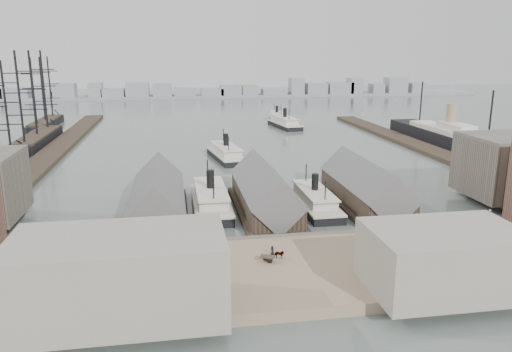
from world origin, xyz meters
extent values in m
plane|color=#525F5C|center=(0.00, 0.00, 0.00)|extent=(900.00, 900.00, 0.00)
cube|color=#89745C|center=(0.00, -20.00, 1.00)|extent=(180.00, 30.00, 2.00)
cube|color=#59544C|center=(0.00, -5.20, 1.15)|extent=(180.00, 1.20, 2.30)
cube|color=#2D231C|center=(-68.00, 100.00, 0.80)|extent=(10.00, 220.00, 1.60)
cube|color=#2D231C|center=(78.00, 90.00, 0.80)|extent=(10.00, 180.00, 1.60)
cube|color=#2D231C|center=(-26.00, 16.00, 0.60)|extent=(14.00, 42.00, 1.20)
cube|color=#2D231C|center=(-26.00, 17.00, 3.70)|extent=(12.00, 36.00, 5.00)
cube|color=#59595B|center=(-26.00, 17.00, 6.30)|extent=(12.60, 37.00, 12.60)
cube|color=#2D231C|center=(0.00, 16.00, 0.60)|extent=(14.00, 42.00, 1.20)
cube|color=#2D231C|center=(0.00, 17.00, 3.70)|extent=(12.00, 36.00, 5.00)
cube|color=#59595B|center=(0.00, 17.00, 6.30)|extent=(12.60, 37.00, 12.60)
cube|color=#2D231C|center=(26.00, 16.00, 0.60)|extent=(14.00, 42.00, 1.20)
cube|color=#2D231C|center=(26.00, 17.00, 3.70)|extent=(12.00, 36.00, 5.00)
cube|color=#59595B|center=(26.00, 17.00, 6.30)|extent=(12.60, 37.00, 12.60)
cube|color=gray|center=(20.00, -32.00, 7.00)|extent=(24.00, 16.00, 10.00)
cube|color=gray|center=(-30.00, -32.00, 8.00)|extent=(30.00, 16.00, 12.00)
cylinder|color=black|center=(-45.00, -7.00, 3.80)|extent=(0.16, 0.16, 3.60)
sphere|color=silver|center=(-45.00, -7.00, 5.70)|extent=(0.44, 0.44, 0.44)
cylinder|color=black|center=(-15.00, -7.00, 3.80)|extent=(0.16, 0.16, 3.60)
sphere|color=silver|center=(-15.00, -7.00, 5.70)|extent=(0.44, 0.44, 0.44)
cylinder|color=black|center=(15.00, -7.00, 3.80)|extent=(0.16, 0.16, 3.60)
sphere|color=silver|center=(15.00, -7.00, 5.70)|extent=(0.44, 0.44, 0.44)
cylinder|color=black|center=(45.00, -7.00, 3.80)|extent=(0.16, 0.16, 3.60)
sphere|color=silver|center=(45.00, -7.00, 5.70)|extent=(0.44, 0.44, 0.44)
cube|color=gray|center=(0.00, 340.00, 1.00)|extent=(500.00, 40.00, 2.00)
cube|color=gray|center=(-145.16, 330.00, 5.14)|extent=(20.65, 14.00, 10.28)
cube|color=gray|center=(-123.57, 330.00, 3.62)|extent=(14.71, 14.00, 7.23)
cube|color=gray|center=(-107.98, 330.00, 6.62)|extent=(17.63, 14.00, 13.23)
cube|color=gray|center=(-83.49, 330.00, 6.79)|extent=(10.74, 14.00, 13.58)
cube|color=gray|center=(-69.86, 330.00, 4.32)|extent=(18.06, 14.00, 8.64)
cube|color=gray|center=(-49.92, 330.00, 6.64)|extent=(18.55, 14.00, 13.29)
cube|color=gray|center=(-29.70, 330.00, 6.24)|extent=(15.33, 14.00, 12.47)
cube|color=gray|center=(-11.29, 330.00, 4.36)|extent=(17.56, 14.00, 8.72)
cube|color=gray|center=(11.96, 330.00, 3.82)|extent=(18.76, 14.00, 7.63)
cube|color=gray|center=(27.85, 330.00, 5.17)|extent=(17.61, 14.00, 10.35)
cube|color=gray|center=(44.04, 330.00, 5.15)|extent=(13.38, 14.00, 10.30)
cube|color=gray|center=(65.61, 330.00, 3.38)|extent=(20.73, 14.00, 6.75)
cube|color=gray|center=(85.69, 330.00, 7.79)|extent=(11.51, 14.00, 15.57)
cube|color=gray|center=(103.47, 330.00, 5.63)|extent=(18.17, 14.00, 11.26)
cube|color=gray|center=(125.20, 330.00, 5.92)|extent=(21.81, 14.00, 11.83)
cube|color=gray|center=(139.05, 330.00, 7.75)|extent=(11.12, 14.00, 15.50)
cube|color=gray|center=(159.69, 330.00, 5.14)|extent=(10.90, 14.00, 10.29)
cube|color=gray|center=(177.90, 330.00, 7.86)|extent=(17.95, 14.00, 15.72)
cube|color=gray|center=(197.92, 330.00, 5.26)|extent=(14.21, 14.00, 10.51)
cube|color=black|center=(-13.00, 21.63, 0.97)|extent=(8.59, 30.06, 1.93)
cube|color=silver|center=(-13.00, 21.63, 2.36)|extent=(9.02, 30.06, 0.54)
cube|color=silver|center=(-13.00, 21.63, 3.87)|extent=(6.98, 21.47, 2.36)
cube|color=silver|center=(-13.00, 21.63, 5.37)|extent=(7.52, 23.62, 0.43)
cylinder|color=black|center=(-13.00, 21.63, 7.73)|extent=(1.93, 1.93, 4.83)
cylinder|color=black|center=(-13.00, 31.29, 7.52)|extent=(0.32, 0.32, 6.44)
cylinder|color=black|center=(-13.00, 11.96, 7.52)|extent=(0.32, 0.32, 6.44)
cube|color=black|center=(13.00, 17.56, 0.87)|extent=(7.71, 27.00, 1.74)
cube|color=silver|center=(13.00, 17.56, 2.12)|extent=(8.10, 27.00, 0.48)
cube|color=silver|center=(13.00, 17.56, 3.47)|extent=(6.27, 19.29, 2.12)
cube|color=silver|center=(13.00, 17.56, 4.82)|extent=(6.75, 21.21, 0.39)
cylinder|color=black|center=(13.00, 17.56, 6.94)|extent=(1.74, 1.74, 4.34)
cylinder|color=black|center=(13.00, 26.24, 6.75)|extent=(0.29, 0.29, 5.79)
cylinder|color=black|center=(13.00, 8.88, 6.75)|extent=(0.29, 0.29, 5.79)
cube|color=black|center=(-2.89, 80.03, 0.91)|extent=(12.32, 29.34, 1.83)
cube|color=silver|center=(-2.89, 80.03, 2.23)|extent=(12.72, 29.40, 0.51)
cube|color=silver|center=(-2.89, 80.03, 3.66)|extent=(9.59, 21.08, 2.23)
cube|color=silver|center=(-2.89, 80.03, 5.08)|extent=(10.40, 23.16, 0.41)
cylinder|color=black|center=(-2.89, 80.03, 7.31)|extent=(1.83, 1.83, 4.57)
cylinder|color=black|center=(-2.89, 89.17, 7.11)|extent=(0.30, 0.30, 6.09)
cylinder|color=black|center=(-2.89, 70.89, 7.11)|extent=(0.30, 0.30, 6.09)
cube|color=black|center=(35.81, 153.57, 0.96)|extent=(12.80, 30.80, 1.92)
cube|color=silver|center=(35.81, 153.57, 2.35)|extent=(13.22, 30.86, 0.53)
cube|color=silver|center=(35.81, 153.57, 3.84)|extent=(9.97, 22.12, 2.35)
cube|color=silver|center=(35.81, 153.57, 5.34)|extent=(10.81, 24.31, 0.43)
cylinder|color=black|center=(35.81, 153.57, 7.68)|extent=(1.92, 1.92, 4.80)
cylinder|color=black|center=(35.81, 163.17, 7.47)|extent=(0.32, 0.32, 6.40)
cylinder|color=black|center=(35.81, 143.97, 7.47)|extent=(0.32, 0.32, 6.40)
cube|color=black|center=(37.26, 180.97, 0.80)|extent=(10.70, 25.70, 1.60)
cube|color=silver|center=(37.26, 180.97, 1.96)|extent=(11.06, 25.76, 0.45)
cube|color=silver|center=(37.26, 180.97, 3.21)|extent=(8.34, 18.46, 1.96)
cube|color=silver|center=(37.26, 180.97, 4.45)|extent=(9.04, 20.29, 0.36)
cylinder|color=black|center=(37.26, 180.97, 6.41)|extent=(1.60, 1.60, 4.01)
cylinder|color=black|center=(37.26, 188.98, 6.23)|extent=(0.27, 0.27, 5.34)
cylinder|color=black|center=(37.26, 172.96, 6.23)|extent=(0.27, 0.27, 5.34)
cylinder|color=black|center=(-79.72, 88.78, 19.41)|extent=(0.78, 0.78, 33.00)
cube|color=black|center=(-79.47, 124.58, 1.91)|extent=(9.54, 55.14, 3.82)
cube|color=#2D231C|center=(-79.47, 124.58, 4.14)|extent=(9.01, 49.62, 0.64)
cylinder|color=black|center=(-79.47, 105.28, 21.21)|extent=(0.85, 0.85, 36.05)
cylinder|color=black|center=(-79.47, 124.58, 21.21)|extent=(0.85, 0.85, 36.05)
cylinder|color=black|center=(-79.47, 143.88, 21.21)|extent=(0.85, 0.85, 36.05)
cube|color=black|center=(-87.54, 174.36, 1.75)|extent=(8.75, 48.63, 3.50)
cube|color=#2D231C|center=(-87.54, 174.36, 3.79)|extent=(8.27, 43.77, 0.58)
cylinder|color=black|center=(-87.54, 157.34, 19.45)|extent=(0.78, 0.78, 33.07)
cylinder|color=black|center=(-87.54, 174.36, 19.45)|extent=(0.78, 0.78, 33.07)
cylinder|color=black|center=(-87.54, 191.38, 19.45)|extent=(0.78, 0.78, 33.07)
cube|color=black|center=(92.00, 90.60, 2.81)|extent=(12.18, 88.99, 5.62)
cube|color=silver|center=(92.00, 90.60, 6.56)|extent=(10.30, 51.52, 1.87)
cube|color=silver|center=(92.00, 85.91, 8.90)|extent=(7.49, 18.73, 2.81)
cylinder|color=tan|center=(92.00, 90.60, 13.11)|extent=(4.12, 4.12, 9.37)
imported|color=black|center=(-35.77, -15.53, 2.84)|extent=(1.73, 1.59, 1.69)
cube|color=#3F2D21|center=(-38.34, -15.94, 2.90)|extent=(2.80, 1.89, 0.25)
cylinder|color=black|center=(-38.23, -16.63, 2.55)|extent=(1.10, 0.25, 1.10)
cylinder|color=black|center=(-38.45, -15.25, 2.55)|extent=(1.10, 0.25, 1.10)
imported|color=black|center=(-3.42, -16.34, 2.82)|extent=(2.12, 1.60, 1.63)
cube|color=#3F2D21|center=(-5.79, -17.41, 2.90)|extent=(2.99, 2.44, 0.25)
cylinder|color=black|center=(-5.50, -18.05, 2.55)|extent=(1.03, 0.53, 1.10)
cylinder|color=black|center=(-6.08, -16.77, 2.55)|extent=(1.03, 0.53, 1.10)
imported|color=black|center=(23.58, -24.91, 2.82)|extent=(1.52, 1.73, 1.64)
cube|color=#3F2D21|center=(20.99, -24.71, 2.90)|extent=(2.71, 1.70, 0.25)
cylinder|color=black|center=(20.93, -25.41, 2.55)|extent=(1.10, 0.17, 1.10)
cylinder|color=black|center=(21.04, -24.01, 2.55)|extent=(1.10, 0.17, 1.10)
imported|color=black|center=(-50.03, -11.28, 2.90)|extent=(0.49, 0.66, 1.80)
imported|color=black|center=(-45.09, -23.81, 2.86)|extent=(0.85, 0.67, 1.73)
imported|color=black|center=(-23.86, -10.59, 2.86)|extent=(1.25, 0.94, 1.71)
imported|color=black|center=(-21.66, -20.10, 2.86)|extent=(1.04, 0.51, 1.71)
imported|color=black|center=(-4.27, -14.30, 2.87)|extent=(1.00, 0.98, 1.73)
imported|color=black|center=(15.99, -22.18, 2.91)|extent=(0.69, 0.79, 1.82)
imported|color=black|center=(26.48, -10.53, 2.81)|extent=(0.77, 0.90, 1.62)
imported|color=black|center=(22.38, -26.32, 2.83)|extent=(1.24, 1.00, 1.67)
imported|color=black|center=(46.57, -11.16, 2.79)|extent=(0.90, 0.95, 1.58)
camera|label=1|loc=(-21.56, -99.57, 39.17)|focal=35.00mm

